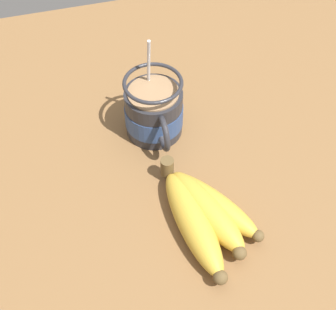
% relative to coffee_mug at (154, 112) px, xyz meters
% --- Properties ---
extents(table, '(0.97, 0.97, 0.03)m').
position_rel_coffee_mug_xyz_m(table, '(0.09, 0.03, -0.06)').
color(table, brown).
rests_on(table, ground).
extents(coffee_mug, '(0.13, 0.09, 0.17)m').
position_rel_coffee_mug_xyz_m(coffee_mug, '(0.00, 0.00, 0.00)').
color(coffee_mug, '#28282D').
rests_on(coffee_mug, table).
extents(banana_bunch, '(0.20, 0.13, 0.04)m').
position_rel_coffee_mug_xyz_m(banana_bunch, '(0.19, 0.02, -0.02)').
color(banana_bunch, brown).
rests_on(banana_bunch, table).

